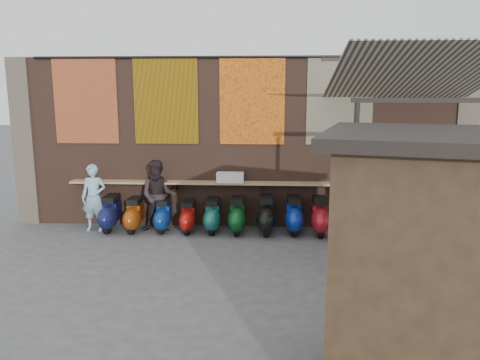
{
  "coord_description": "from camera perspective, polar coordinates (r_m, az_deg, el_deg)",
  "views": [
    {
      "loc": [
        0.58,
        -8.4,
        3.24
      ],
      "look_at": [
        0.09,
        1.2,
        1.39
      ],
      "focal_mm": 35.0,
      "sensor_mm": 36.0,
      "label": 1
    }
  ],
  "objects": [
    {
      "name": "shelf_box",
      "position": [
        10.92,
        -1.21,
        0.33
      ],
      "size": [
        0.63,
        0.29,
        0.23
      ],
      "primitive_type": "cube",
      "color": "white",
      "rests_on": "eating_counter"
    },
    {
      "name": "scooter_stool_0",
      "position": [
        11.37,
        -15.48,
        -3.94
      ],
      "size": [
        0.39,
        0.86,
        0.82
      ],
      "primitive_type": null,
      "color": "#121644",
      "rests_on": "ground"
    },
    {
      "name": "awning_post_left",
      "position": [
        8.13,
        13.64,
        -1.42
      ],
      "size": [
        0.09,
        0.09,
        3.1
      ],
      "primitive_type": "cylinder",
      "color": "black",
      "rests_on": "ground"
    },
    {
      "name": "scooter_stool_8",
      "position": [
        10.82,
        9.67,
        -4.38
      ],
      "size": [
        0.4,
        0.88,
        0.84
      ],
      "primitive_type": null,
      "color": "maroon",
      "rests_on": "ground"
    },
    {
      "name": "tapestry_redgold",
      "position": [
        11.66,
        -18.31,
        9.17
      ],
      "size": [
        1.5,
        0.02,
        2.0
      ],
      "primitive_type": "cube",
      "color": "maroon",
      "rests_on": "brick_wall"
    },
    {
      "name": "stall_sign",
      "position": [
        6.09,
        24.86,
        -2.11
      ],
      "size": [
        1.17,
        0.35,
        0.5
      ],
      "primitive_type": "cube",
      "rotation": [
        0.0,
        0.0,
        -0.26
      ],
      "color": "gold",
      "rests_on": "market_stall"
    },
    {
      "name": "tapestry_orange",
      "position": [
        10.89,
        1.48,
        9.62
      ],
      "size": [
        1.5,
        0.02,
        2.0
      ],
      "primitive_type": "cube",
      "color": "orange",
      "rests_on": "brick_wall"
    },
    {
      "name": "scooter_stool_6",
      "position": [
        10.76,
        3.18,
        -4.31
      ],
      "size": [
        0.4,
        0.89,
        0.85
      ],
      "primitive_type": null,
      "color": "black",
      "rests_on": "ground"
    },
    {
      "name": "tapestry_multi",
      "position": [
        11.02,
        12.08,
        9.4
      ],
      "size": [
        1.5,
        0.02,
        2.0
      ],
      "primitive_type": "cube",
      "color": "#246E86",
      "rests_on": "brick_wall"
    },
    {
      "name": "stall_roof",
      "position": [
        5.01,
        26.89,
        4.52
      ],
      "size": [
        3.28,
        2.82,
        0.12
      ],
      "primitive_type": "cube",
      "rotation": [
        0.0,
        0.0,
        -0.26
      ],
      "color": "black",
      "rests_on": "market_stall"
    },
    {
      "name": "awning_header",
      "position": [
        8.33,
        23.74,
        8.89
      ],
      "size": [
        3.0,
        0.08,
        0.08
      ],
      "primitive_type": "cube",
      "color": "black",
      "rests_on": "awning_post_left"
    },
    {
      "name": "hang_rail",
      "position": [
        10.91,
        -0.12,
        14.78
      ],
      "size": [
        9.5,
        0.06,
        0.06
      ],
      "primitive_type": "cylinder",
      "rotation": [
        0.0,
        1.57,
        0.0
      ],
      "color": "black",
      "rests_on": "brick_wall"
    },
    {
      "name": "diner_left",
      "position": [
        11.39,
        -17.39,
        -2.07
      ],
      "size": [
        0.58,
        0.38,
        1.57
      ],
      "primitive_type": "imported",
      "rotation": [
        0.0,
        0.0,
        0.01
      ],
      "color": "#8DB4CE",
      "rests_on": "ground"
    },
    {
      "name": "brick_wall",
      "position": [
        11.19,
        -0.05,
        4.53
      ],
      "size": [
        10.0,
        0.4,
        4.0
      ],
      "primitive_type": "cube",
      "color": "brown",
      "rests_on": "ground"
    },
    {
      "name": "scooter_stool_4",
      "position": [
        10.87,
        -3.36,
        -4.37
      ],
      "size": [
        0.36,
        0.8,
        0.76
      ],
      "primitive_type": null,
      "color": "#196559",
      "rests_on": "ground"
    },
    {
      "name": "pier_right",
      "position": [
        12.09,
        25.45,
        3.95
      ],
      "size": [
        0.5,
        0.5,
        4.0
      ],
      "primitive_type": "cube",
      "color": "#4C4238",
      "rests_on": "ground"
    },
    {
      "name": "scooter_stool_2",
      "position": [
        11.05,
        -9.3,
        -4.28
      ],
      "size": [
        0.36,
        0.79,
        0.75
      ],
      "primitive_type": null,
      "color": "navy",
      "rests_on": "ground"
    },
    {
      "name": "stall_shelf",
      "position": [
        6.36,
        24.14,
        -10.76
      ],
      "size": [
        2.04,
        0.63,
        0.06
      ],
      "primitive_type": "cube",
      "rotation": [
        0.0,
        0.0,
        -0.26
      ],
      "color": "#473321",
      "rests_on": "market_stall"
    },
    {
      "name": "awning_canvas",
      "position": [
        9.75,
        20.82,
        12.02
      ],
      "size": [
        3.2,
        3.28,
        0.97
      ],
      "primitive_type": "cube",
      "rotation": [
        -0.28,
        0.0,
        0.0
      ],
      "color": "beige",
      "rests_on": "brick_wall"
    },
    {
      "name": "tapestry_sun",
      "position": [
        11.12,
        -9.02,
        9.52
      ],
      "size": [
        1.5,
        0.02,
        2.0
      ],
      "primitive_type": "cube",
      "color": "#C6880B",
      "rests_on": "brick_wall"
    },
    {
      "name": "scooter_stool_7",
      "position": [
        10.84,
        6.55,
        -4.31
      ],
      "size": [
        0.39,
        0.87,
        0.82
      ],
      "primitive_type": null,
      "color": "#0D2996",
      "rests_on": "ground"
    },
    {
      "name": "eating_counter",
      "position": [
        10.96,
        -0.15,
        -0.37
      ],
      "size": [
        8.0,
        0.32,
        0.05
      ],
      "primitive_type": "cube",
      "color": "#9E7A51",
      "rests_on": "brick_wall"
    },
    {
      "name": "market_stall",
      "position": [
        5.33,
        25.56,
        -10.83
      ],
      "size": [
        2.91,
        2.47,
        2.73
      ],
      "primitive_type": "cube",
      "rotation": [
        0.0,
        0.0,
        -0.26
      ],
      "color": "black",
      "rests_on": "ground"
    },
    {
      "name": "scooter_stool_3",
      "position": [
        10.92,
        -6.3,
        -4.48
      ],
      "size": [
        0.34,
        0.76,
        0.72
      ],
      "primitive_type": null,
      "color": "#B0120D",
      "rests_on": "ground"
    },
    {
      "name": "scooter_stool_5",
      "position": [
        10.78,
        -0.33,
        -4.37
      ],
      "size": [
        0.38,
        0.85,
        0.81
      ],
      "primitive_type": null,
      "color": "#0E481D",
      "rests_on": "ground"
    },
    {
      "name": "diner_right",
      "position": [
        10.95,
        -9.92,
        -1.94
      ],
      "size": [
        0.87,
        0.71,
        1.68
      ],
      "primitive_type": "imported",
      "rotation": [
        0.0,
        0.0,
        0.1
      ],
      "color": "black",
      "rests_on": "ground"
    },
    {
      "name": "awning_ledger",
      "position": [
        11.3,
        18.47,
        13.95
      ],
      "size": [
        3.3,
        0.08,
        0.12
      ],
      "primitive_type": "cube",
      "color": "#33261C",
      "rests_on": "brick_wall"
    },
    {
      "name": "pier_left",
      "position": [
        12.58,
        -24.5,
        4.25
      ],
      "size": [
        0.5,
        0.5,
        4.0
      ],
      "primitive_type": "cube",
      "color": "#4C4238",
      "rests_on": "ground"
    },
    {
      "name": "shopper_navy",
      "position": [
        8.7,
        22.57,
        -5.52
      ],
      "size": [
        1.13,
        0.64,
        1.81
      ],
      "primitive_type": "imported",
      "rotation": [
        0.0,
        0.0,
        3.34
      ],
      "color": "black",
      "rests_on": "ground"
    },
    {
      "name": "ground",
      "position": [
        9.02,
        -0.97,
        -10.15
      ],
      "size": [
        70.0,
        70.0,
        0.0
      ],
      "primitive_type": "plane",
      "color": "#474749",
      "rests_on": "ground"
    },
    {
      "name": "scooter_stool_1",
      "position": [
        11.18,
        -12.76,
        -4.18
      ],
      "size": [
        0.37,
        0.81,
        0.77
      ],
      "primitive_type": null,
      "color": "#8E390C",
      "rests_on": "ground"
    },
    {
      "name": "shopper_tan",
      "position": [
        9.77,
        16.73,
        -3.96
      ],
      "size": [
        0.92,
        0.94,
        1.63
      ],
      "primitive_type": "imported",
      "rotation": [
        0.0,
        0.0,
        0.84
      ],
      "color": "#815B52",
      "rests_on": "ground"
    }
  ]
}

